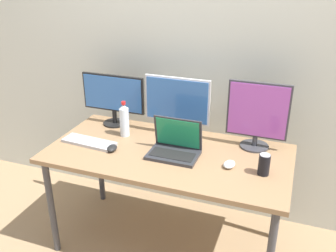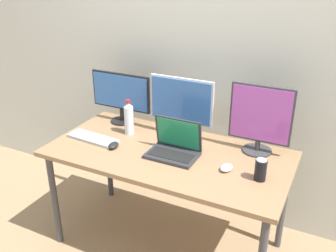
% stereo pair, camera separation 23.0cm
% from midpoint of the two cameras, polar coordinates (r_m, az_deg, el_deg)
% --- Properties ---
extents(ground_plane, '(16.00, 16.00, 0.00)m').
position_cam_midpoint_polar(ground_plane, '(2.81, 2.46, -17.45)').
color(ground_plane, '#9E7F5B').
extents(wall_back, '(7.00, 0.08, 2.60)m').
position_cam_midpoint_polar(wall_back, '(2.71, 8.19, 11.96)').
color(wall_back, silver).
rests_on(wall_back, ground).
extents(work_desk, '(1.53, 0.76, 0.74)m').
position_cam_midpoint_polar(work_desk, '(2.41, 2.74, -5.38)').
color(work_desk, '#424247').
rests_on(work_desk, ground).
extents(monitor_left, '(0.47, 0.17, 0.37)m').
position_cam_midpoint_polar(monitor_left, '(2.74, -4.82, 4.70)').
color(monitor_left, black).
rests_on(monitor_left, work_desk).
extents(monitor_center, '(0.45, 0.22, 0.41)m').
position_cam_midpoint_polar(monitor_center, '(2.51, 4.62, 3.03)').
color(monitor_center, silver).
rests_on(monitor_center, work_desk).
extents(monitor_right, '(0.39, 0.19, 0.44)m').
position_cam_midpoint_polar(monitor_right, '(2.38, 16.61, 1.04)').
color(monitor_right, '#38383D').
rests_on(monitor_right, work_desk).
extents(laptop_silver, '(0.31, 0.22, 0.23)m').
position_cam_midpoint_polar(laptop_silver, '(2.33, 3.82, -3.24)').
color(laptop_silver, '#2D2D33').
rests_on(laptop_silver, work_desk).
extents(keyboard_main, '(0.37, 0.15, 0.02)m').
position_cam_midpoint_polar(keyboard_main, '(2.55, -8.85, -1.95)').
color(keyboard_main, '#B2B2B7').
rests_on(keyboard_main, work_desk).
extents(mouse_by_keyboard, '(0.08, 0.10, 0.03)m').
position_cam_midpoint_polar(mouse_by_keyboard, '(2.22, 11.86, -6.31)').
color(mouse_by_keyboard, silver).
rests_on(mouse_by_keyboard, work_desk).
extents(mouse_by_laptop, '(0.07, 0.10, 0.03)m').
position_cam_midpoint_polar(mouse_by_laptop, '(2.43, -5.65, -3.02)').
color(mouse_by_laptop, black).
rests_on(mouse_by_laptop, work_desk).
extents(water_bottle, '(0.06, 0.06, 0.25)m').
position_cam_midpoint_polar(water_bottle, '(2.58, -3.46, 1.12)').
color(water_bottle, silver).
rests_on(water_bottle, work_desk).
extents(soda_can_near_keyboard, '(0.07, 0.07, 0.13)m').
position_cam_midpoint_polar(soda_can_near_keyboard, '(2.15, 16.95, -6.49)').
color(soda_can_near_keyboard, black).
rests_on(soda_can_near_keyboard, work_desk).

